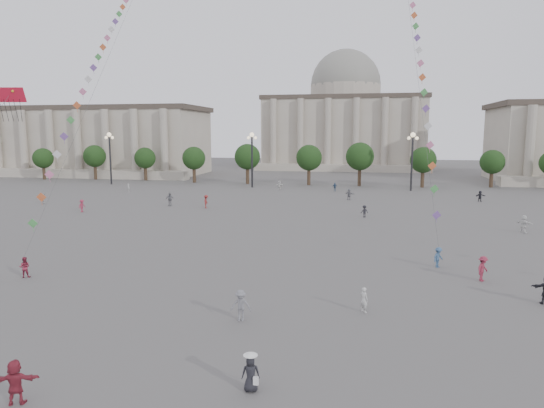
# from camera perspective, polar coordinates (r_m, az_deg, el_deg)

# --- Properties ---
(ground) EXTENTS (360.00, 360.00, 0.00)m
(ground) POSITION_cam_1_polar(r_m,az_deg,el_deg) (25.14, -5.87, -16.45)
(ground) COLOR #555250
(ground) RESTS_ON ground
(hall_west) EXTENTS (84.00, 26.22, 17.20)m
(hall_west) POSITION_cam_1_polar(r_m,az_deg,el_deg) (141.68, -24.46, 6.76)
(hall_west) COLOR #A79C8C
(hall_west) RESTS_ON ground
(hall_central) EXTENTS (48.30, 34.30, 35.50)m
(hall_central) POSITION_cam_1_polar(r_m,az_deg,el_deg) (151.23, 8.52, 9.66)
(hall_central) COLOR #A79C8C
(hall_central) RESTS_ON ground
(tree_row) EXTENTS (137.12, 5.12, 8.00)m
(tree_row) POSITION_cam_1_polar(r_m,az_deg,el_deg) (100.17, 7.12, 5.35)
(tree_row) COLOR #36291B
(tree_row) RESTS_ON ground
(lamp_post_far_west) EXTENTS (2.00, 0.90, 10.65)m
(lamp_post_far_west) POSITION_cam_1_polar(r_m,az_deg,el_deg) (105.43, -18.55, 6.19)
(lamp_post_far_west) COLOR #262628
(lamp_post_far_west) RESTS_ON ground
(lamp_post_mid_west) EXTENTS (2.00, 0.90, 10.65)m
(lamp_post_mid_west) POSITION_cam_1_polar(r_m,az_deg,el_deg) (94.40, -2.37, 6.42)
(lamp_post_mid_west) COLOR #262628
(lamp_post_mid_west) RESTS_ON ground
(lamp_post_mid_east) EXTENTS (2.00, 0.90, 10.65)m
(lamp_post_mid_east) POSITION_cam_1_polar(r_m,az_deg,el_deg) (92.24, 16.18, 6.05)
(lamp_post_mid_east) COLOR #262628
(lamp_post_mid_east) RESTS_ON ground
(person_crowd_0) EXTENTS (0.95, 0.47, 1.57)m
(person_crowd_0) POSITION_cam_1_polar(r_m,az_deg,el_deg) (89.31, 7.40, 2.02)
(person_crowd_0) COLOR navy
(person_crowd_0) RESTS_ON ground
(person_crowd_1) EXTENTS (1.00, 0.94, 1.63)m
(person_crowd_1) POSITION_cam_1_polar(r_m,az_deg,el_deg) (80.57, -25.24, 0.63)
(person_crowd_1) COLOR beige
(person_crowd_1) RESTS_ON ground
(person_crowd_2) EXTENTS (0.89, 1.22, 1.69)m
(person_crowd_2) POSITION_cam_1_polar(r_m,az_deg,el_deg) (69.83, -21.45, -0.20)
(person_crowd_2) COLOR #9D2A45
(person_crowd_2) RESTS_ON ground
(person_crowd_4) EXTENTS (1.63, 1.09, 1.69)m
(person_crowd_4) POSITION_cam_1_polar(r_m,az_deg,el_deg) (90.55, 0.88, 2.21)
(person_crowd_4) COLOR silver
(person_crowd_4) RESTS_ON ground
(person_crowd_6) EXTENTS (1.20, 0.74, 1.80)m
(person_crowd_6) POSITION_cam_1_polar(r_m,az_deg,el_deg) (27.96, -3.69, -11.81)
(person_crowd_6) COLOR slate
(person_crowd_6) RESTS_ON ground
(person_crowd_7) EXTENTS (1.69, 1.56, 1.88)m
(person_crowd_7) POSITION_cam_1_polar(r_m,az_deg,el_deg) (58.18, 27.51, -2.09)
(person_crowd_7) COLOR silver
(person_crowd_7) RESTS_ON ground
(person_crowd_8) EXTENTS (1.26, 1.36, 1.83)m
(person_crowd_8) POSITION_cam_1_polar(r_m,az_deg,el_deg) (38.04, 23.56, -6.99)
(person_crowd_8) COLOR maroon
(person_crowd_8) RESTS_ON ground
(person_crowd_9) EXTENTS (1.66, 0.92, 1.70)m
(person_crowd_9) POSITION_cam_1_polar(r_m,az_deg,el_deg) (81.50, 23.28, 0.85)
(person_crowd_9) COLOR black
(person_crowd_9) RESTS_ON ground
(person_crowd_10) EXTENTS (0.58, 0.66, 1.51)m
(person_crowd_10) POSITION_cam_1_polar(r_m,az_deg,el_deg) (90.80, -16.51, 1.83)
(person_crowd_10) COLOR #B5B4B0
(person_crowd_10) RESTS_ON ground
(person_crowd_12) EXTENTS (1.71, 1.33, 1.81)m
(person_crowd_12) POSITION_cam_1_polar(r_m,az_deg,el_deg) (77.86, 9.06, 1.15)
(person_crowd_12) COLOR slate
(person_crowd_12) RESTS_ON ground
(person_crowd_13) EXTENTS (0.65, 0.64, 1.51)m
(person_crowd_13) POSITION_cam_1_polar(r_m,az_deg,el_deg) (29.71, 10.78, -11.00)
(person_crowd_13) COLOR beige
(person_crowd_13) RESTS_ON ground
(person_crowd_16) EXTENTS (1.18, 0.60, 1.94)m
(person_crowd_16) POSITION_cam_1_polar(r_m,az_deg,el_deg) (72.05, -11.94, 0.55)
(person_crowd_16) COLOR slate
(person_crowd_16) RESTS_ON ground
(person_crowd_17) EXTENTS (0.90, 1.32, 1.89)m
(person_crowd_17) POSITION_cam_1_polar(r_m,az_deg,el_deg) (68.94, -7.75, 0.29)
(person_crowd_17) COLOR maroon
(person_crowd_17) RESTS_ON ground
(person_crowd_18) EXTENTS (1.14, 0.97, 1.53)m
(person_crowd_18) POSITION_cam_1_polar(r_m,az_deg,el_deg) (62.09, 10.81, -0.84)
(person_crowd_18) COLOR black
(person_crowd_18) RESTS_ON ground
(tourist_2) EXTENTS (1.76, 1.04, 1.81)m
(tourist_2) POSITION_cam_1_polar(r_m,az_deg,el_deg) (22.47, -27.95, -18.02)
(tourist_2) COLOR maroon
(tourist_2) RESTS_ON ground
(kite_flyer_0) EXTENTS (0.91, 0.82, 1.54)m
(kite_flyer_0) POSITION_cam_1_polar(r_m,az_deg,el_deg) (40.20, -27.09, -6.63)
(kite_flyer_0) COLOR maroon
(kite_flyer_0) RESTS_ON ground
(kite_flyer_1) EXTENTS (1.15, 1.19, 1.63)m
(kite_flyer_1) POSITION_cam_1_polar(r_m,az_deg,el_deg) (40.60, 18.98, -5.95)
(kite_flyer_1) COLOR #37577C
(kite_flyer_1) RESTS_ON ground
(hat_person) EXTENTS (0.86, 0.68, 1.69)m
(hat_person) POSITION_cam_1_polar(r_m,az_deg,el_deg) (21.01, -2.52, -19.16)
(hat_person) COLOR black
(hat_person) RESTS_ON ground
(dragon_kite) EXTENTS (2.26, 6.30, 16.45)m
(dragon_kite) POSITION_cam_1_polar(r_m,az_deg,el_deg) (40.17, -28.51, 10.12)
(dragon_kite) COLOR red
(dragon_kite) RESTS_ON ground
(kite_train_west) EXTENTS (10.50, 45.66, 61.20)m
(kite_train_west) POSITION_cam_1_polar(r_m,az_deg,el_deg) (63.38, -18.15, 18.78)
(kite_train_west) COLOR #3F3F3F
(kite_train_west) RESTS_ON ground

